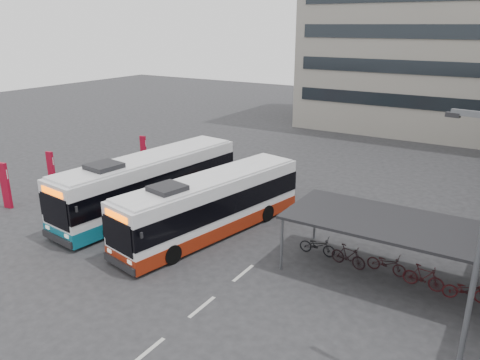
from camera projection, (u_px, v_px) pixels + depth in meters
The scene contains 10 objects.
ground at pixel (197, 259), 21.41m from camera, with size 120.00×120.00×0.00m, color #28282B.
bike_shelter at pixel (406, 250), 19.11m from camera, with size 10.00×4.00×2.54m.
road_markings at pixel (202, 307), 17.74m from camera, with size 0.15×7.60×0.01m.
bus_main at pixel (211, 205), 23.62m from camera, with size 4.45×11.22×3.24m.
bus_teal at pixel (150, 184), 26.44m from camera, with size 3.86×11.99×3.48m.
pedestrian at pixel (131, 205), 25.15m from camera, with size 0.70×0.46×1.92m, color black.
lamp_post at pixel (476, 242), 12.57m from camera, with size 1.43×0.37×8.14m.
sign_totem_south at pixel (5, 185), 26.91m from camera, with size 0.59×0.26×2.73m.
sign_totem_mid at pixel (51, 170), 30.14m from camera, with size 0.54×0.22×2.49m.
sign_totem_north at pixel (143, 150), 35.11m from camera, with size 0.50×0.23×2.30m.
Camera 1 is at (11.82, -15.21, 10.20)m, focal length 35.00 mm.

